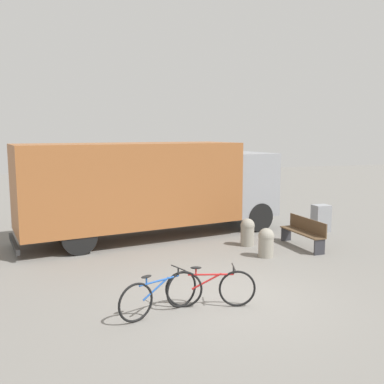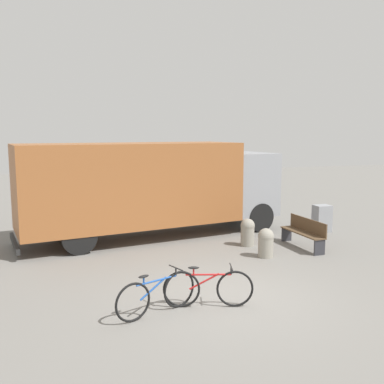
{
  "view_description": "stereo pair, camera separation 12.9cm",
  "coord_description": "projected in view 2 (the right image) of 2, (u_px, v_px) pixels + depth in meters",
  "views": [
    {
      "loc": [
        -3.26,
        -7.95,
        3.41
      ],
      "look_at": [
        0.44,
        4.05,
        1.66
      ],
      "focal_mm": 40.0,
      "sensor_mm": 36.0,
      "label": 1
    },
    {
      "loc": [
        -3.13,
        -7.99,
        3.41
      ],
      "look_at": [
        0.44,
        4.05,
        1.66
      ],
      "focal_mm": 40.0,
      "sensor_mm": 36.0,
      "label": 2
    }
  ],
  "objects": [
    {
      "name": "park_bench",
      "position": [
        304.0,
        232.0,
        12.73
      ],
      "size": [
        0.5,
        1.81,
        0.87
      ],
      "rotation": [
        0.0,
        0.0,
        1.63
      ],
      "color": "brown",
      "rests_on": "ground"
    },
    {
      "name": "bollard_far_bench",
      "position": [
        248.0,
        231.0,
        12.93
      ],
      "size": [
        0.43,
        0.43,
        0.84
      ],
      "color": "gray",
      "rests_on": "ground"
    },
    {
      "name": "bicycle_middle",
      "position": [
        208.0,
        288.0,
        8.37
      ],
      "size": [
        1.73,
        0.59,
        0.83
      ],
      "rotation": [
        0.0,
        0.0,
        -0.26
      ],
      "color": "black",
      "rests_on": "ground"
    },
    {
      "name": "ground_plane",
      "position": [
        227.0,
        297.0,
        8.94
      ],
      "size": [
        60.0,
        60.0,
        0.0
      ],
      "primitive_type": "plane",
      "color": "slate"
    },
    {
      "name": "bicycle_near",
      "position": [
        157.0,
        294.0,
        8.04
      ],
      "size": [
        1.67,
        0.74,
        0.83
      ],
      "rotation": [
        0.0,
        0.0,
        0.39
      ],
      "color": "black",
      "rests_on": "ground"
    },
    {
      "name": "utility_box",
      "position": [
        322.0,
        218.0,
        14.77
      ],
      "size": [
        0.55,
        0.45,
        0.93
      ],
      "color": "gray",
      "rests_on": "ground"
    },
    {
      "name": "delivery_truck",
      "position": [
        152.0,
        185.0,
        13.91
      ],
      "size": [
        8.94,
        3.8,
        3.08
      ],
      "rotation": [
        0.0,
        0.0,
        0.18
      ],
      "color": "#99592D",
      "rests_on": "ground"
    },
    {
      "name": "bollard_near_bench",
      "position": [
        266.0,
        242.0,
        11.75
      ],
      "size": [
        0.44,
        0.44,
        0.81
      ],
      "color": "gray",
      "rests_on": "ground"
    }
  ]
}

